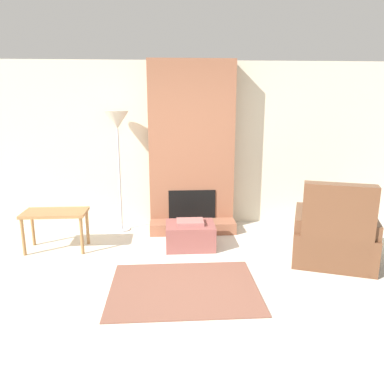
{
  "coord_description": "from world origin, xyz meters",
  "views": [
    {
      "loc": [
        -0.37,
        -3.32,
        2.0
      ],
      "look_at": [
        0.0,
        2.37,
        0.61
      ],
      "focal_mm": 35.0,
      "sensor_mm": 36.0,
      "label": 1
    }
  ],
  "objects_px": {
    "side_table": "(55,217)",
    "floor_lamp_left": "(117,126)",
    "ottoman": "(190,235)",
    "armchair": "(334,238)"
  },
  "relations": [
    {
      "from": "ottoman",
      "to": "armchair",
      "type": "xyz_separation_m",
      "value": [
        1.78,
        -0.59,
        0.13
      ]
    },
    {
      "from": "side_table",
      "to": "floor_lamp_left",
      "type": "xyz_separation_m",
      "value": [
        0.79,
        0.76,
        1.16
      ]
    },
    {
      "from": "side_table",
      "to": "floor_lamp_left",
      "type": "height_order",
      "value": "floor_lamp_left"
    },
    {
      "from": "ottoman",
      "to": "side_table",
      "type": "bearing_deg",
      "value": 178.76
    },
    {
      "from": "armchair",
      "to": "ottoman",
      "type": "bearing_deg",
      "value": 2.22
    },
    {
      "from": "armchair",
      "to": "floor_lamp_left",
      "type": "relative_size",
      "value": 0.67
    },
    {
      "from": "side_table",
      "to": "floor_lamp_left",
      "type": "distance_m",
      "value": 1.6
    },
    {
      "from": "ottoman",
      "to": "armchair",
      "type": "distance_m",
      "value": 1.88
    },
    {
      "from": "armchair",
      "to": "side_table",
      "type": "distance_m",
      "value": 3.67
    },
    {
      "from": "armchair",
      "to": "floor_lamp_left",
      "type": "bearing_deg",
      "value": -5.66
    }
  ]
}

